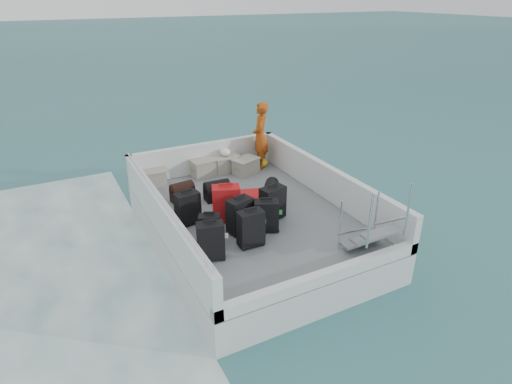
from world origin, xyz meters
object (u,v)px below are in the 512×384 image
at_px(crate_2, 226,164).
at_px(crate_3, 246,166).
at_px(crate_0, 153,178).
at_px(suitcase_4, 240,216).
at_px(suitcase_3, 251,229).
at_px(suitcase_7, 273,203).
at_px(suitcase_1, 210,230).
at_px(suitcase_0, 211,242).
at_px(passenger, 260,136).
at_px(suitcase_2, 188,209).
at_px(suitcase_6, 266,216).
at_px(suitcase_8, 244,202).
at_px(crate_1, 205,168).
at_px(suitcase_5, 226,204).

xyz_separation_m(crate_2, crate_3, (0.37, -0.34, -0.01)).
bearing_deg(crate_0, suitcase_4, -73.13).
bearing_deg(suitcase_3, suitcase_4, 86.29).
bearing_deg(suitcase_3, suitcase_7, 40.42).
xyz_separation_m(suitcase_1, crate_0, (-0.21, 2.84, -0.11)).
bearing_deg(suitcase_0, crate_2, 77.08).
distance_m(suitcase_4, crate_2, 2.88).
bearing_deg(suitcase_3, passenger, 60.00).
bearing_deg(suitcase_2, suitcase_6, -44.68).
relative_size(crate_2, passenger, 0.37).
relative_size(crate_0, passenger, 0.34).
height_order(suitcase_1, suitcase_7, suitcase_7).
distance_m(suitcase_8, crate_0, 2.35).
distance_m(suitcase_6, crate_1, 2.91).
xyz_separation_m(suitcase_1, suitcase_8, (1.08, 0.88, -0.11)).
relative_size(suitcase_4, suitcase_5, 0.93).
height_order(suitcase_0, suitcase_5, suitcase_5).
xyz_separation_m(suitcase_3, suitcase_6, (0.47, 0.32, -0.03)).
relative_size(suitcase_3, passenger, 0.41).
bearing_deg(crate_0, crate_3, -8.99).
relative_size(suitcase_1, suitcase_5, 0.78).
bearing_deg(crate_1, passenger, -6.38).
relative_size(suitcase_1, crate_2, 0.90).
distance_m(suitcase_2, crate_1, 2.31).
height_order(suitcase_2, suitcase_3, suitcase_3).
relative_size(crate_0, crate_2, 0.90).
bearing_deg(suitcase_3, crate_3, 65.84).
relative_size(suitcase_6, suitcase_7, 0.91).
height_order(suitcase_6, passenger, passenger).
xyz_separation_m(suitcase_6, crate_1, (-0.03, 2.91, -0.11)).
bearing_deg(suitcase_8, suitcase_5, 137.55).
xyz_separation_m(suitcase_0, crate_2, (1.71, 3.29, -0.15)).
bearing_deg(crate_2, passenger, -10.24).
distance_m(suitcase_7, suitcase_8, 0.69).
distance_m(suitcase_1, suitcase_5, 0.85).
relative_size(suitcase_0, suitcase_2, 1.05).
height_order(suitcase_2, crate_1, suitcase_2).
bearing_deg(crate_3, crate_2, 137.69).
distance_m(suitcase_8, crate_2, 2.02).
bearing_deg(suitcase_6, suitcase_2, 165.87).
bearing_deg(suitcase_0, suitcase_3, 19.83).
xyz_separation_m(suitcase_2, suitcase_5, (0.67, -0.22, 0.04)).
xyz_separation_m(suitcase_3, crate_1, (0.44, 3.23, -0.14)).
height_order(crate_3, passenger, passenger).
bearing_deg(suitcase_4, suitcase_7, -4.40).
relative_size(suitcase_8, crate_0, 1.48).
bearing_deg(passenger, crate_3, -39.84).
relative_size(suitcase_1, crate_1, 0.88).
xyz_separation_m(suitcase_2, suitcase_6, (1.14, -0.89, -0.01)).
bearing_deg(suitcase_1, suitcase_7, 37.56).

